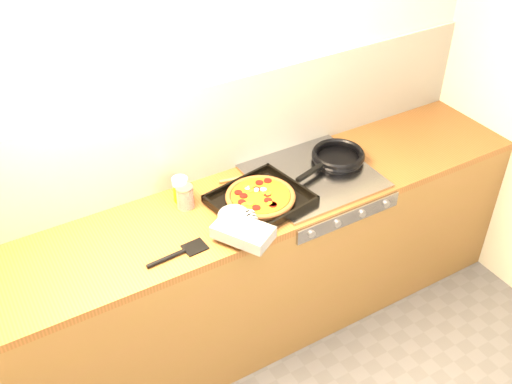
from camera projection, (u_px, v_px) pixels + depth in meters
room_shell at (206, 133)px, 2.92m from camera, size 3.20×3.20×3.20m
counter_run at (238, 272)px, 3.14m from camera, size 3.20×0.62×0.90m
stovetop at (313, 176)px, 3.05m from camera, size 0.60×0.56×0.02m
pizza_on_tray at (254, 206)px, 2.79m from camera, size 0.58×0.56×0.07m
frying_pan at (337, 157)px, 3.14m from camera, size 0.49×0.34×0.05m
tomato_can at (185, 197)px, 2.83m from camera, size 0.09×0.09×0.12m
juice_glass at (180, 189)px, 2.86m from camera, size 0.08×0.08×0.13m
wooden_spoon at (253, 176)px, 3.05m from camera, size 0.30×0.09×0.02m
black_spatula at (178, 254)px, 2.59m from camera, size 0.28×0.09×0.02m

